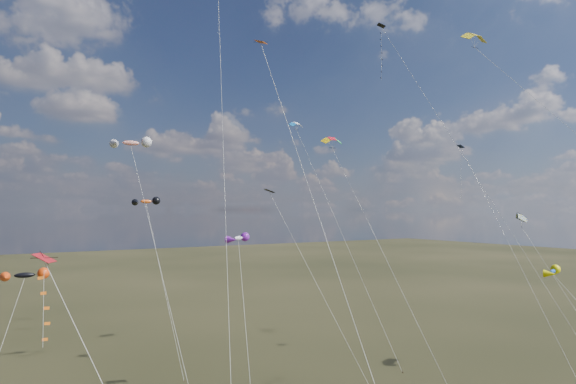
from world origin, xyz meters
TOP-DOWN VIEW (x-y plane):
  - diamond_black_high at (14.21, 17.87)m, footprint 7.92×22.80m
  - diamond_navy_tall at (-3.30, 27.45)m, footprint 11.33×27.14m
  - diamond_black_mid at (-1.02, 15.46)m, footprint 7.15×8.73m
  - diamond_red_low at (-23.89, 0.06)m, footprint 6.49×9.07m
  - diamond_navy_right at (25.73, 17.13)m, footprint 8.16×20.31m
  - diamond_orange_center at (-10.01, 0.03)m, footprint 1.85×19.20m
  - parafoil_yellow at (13.62, 5.91)m, footprint 15.86×27.71m
  - parafoil_blue_white at (10.77, 32.85)m, footprint 2.44×19.21m
  - parafoil_striped at (25.83, 9.58)m, footprint 3.60×11.07m
  - parafoil_tricolor at (3.62, 15.32)m, footprint 3.35×15.45m
  - novelty_black_orange at (-23.01, 23.25)m, footprint 5.63×5.53m
  - novelty_orange_black at (-9.10, 35.43)m, footprint 2.75×12.20m
  - novelty_white_purple at (-5.89, 17.22)m, footprint 5.30×11.88m
  - novelty_redwhite_stripe at (-12.96, 27.93)m, footprint 3.59×19.97m
  - novelty_blue_yellow at (11.66, -2.45)m, footprint 5.30×10.31m

SIDE VIEW (x-z plane):
  - novelty_black_orange at x=-23.01m, z-range 5.56..17.77m
  - novelty_blue_yellow at x=11.66m, z-range 5.92..18.75m
  - diamond_red_low at x=-23.89m, z-range 4.83..20.05m
  - novelty_white_purple at x=-5.89m, z-range 7.01..22.07m
  - diamond_black_mid at x=-1.02m, z-range 5.03..24.25m
  - parafoil_striped at x=25.83m, z-range 7.92..25.29m
  - novelty_orange_black at x=-9.10m, z-range 8.77..27.54m
  - diamond_orange_center at x=-10.01m, z-range 4.58..33.97m
  - diamond_navy_right at x=25.73m, z-range 8.27..33.79m
  - novelty_redwhite_stripe at x=-12.96m, z-range 11.66..36.49m
  - parafoil_tricolor at x=3.62m, z-range 11.73..36.61m
  - parafoil_blue_white at x=10.77m, z-range 14.02..43.62m
  - diamond_black_high at x=14.21m, z-range 14.01..53.15m
  - parafoil_yellow at x=13.62m, z-range 16.45..51.09m
  - diamond_navy_tall at x=-3.30m, z-range 15.23..57.99m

